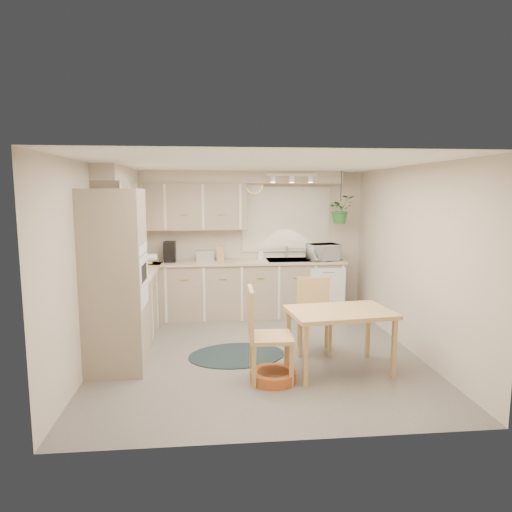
{
  "coord_description": "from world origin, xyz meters",
  "views": [
    {
      "loc": [
        -0.57,
        -5.62,
        2.06
      ],
      "look_at": [
        0.03,
        0.55,
        1.19
      ],
      "focal_mm": 32.0,
      "sensor_mm": 36.0,
      "label": 1
    }
  ],
  "objects_px": {
    "braided_rug": "(237,355)",
    "microwave": "(323,250)",
    "dining_table": "(339,341)",
    "chair_back": "(314,317)",
    "chair_left": "(271,335)",
    "pet_bed": "(273,376)"
  },
  "relations": [
    {
      "from": "dining_table",
      "to": "chair_left",
      "type": "distance_m",
      "value": 0.85
    },
    {
      "from": "microwave",
      "to": "chair_back",
      "type": "bearing_deg",
      "value": -121.51
    },
    {
      "from": "chair_left",
      "to": "pet_bed",
      "type": "height_order",
      "value": "chair_left"
    },
    {
      "from": "chair_back",
      "to": "pet_bed",
      "type": "bearing_deg",
      "value": 60.1
    },
    {
      "from": "pet_bed",
      "to": "braided_rug",
      "type": "bearing_deg",
      "value": 112.71
    },
    {
      "from": "braided_rug",
      "to": "microwave",
      "type": "distance_m",
      "value": 2.58
    },
    {
      "from": "dining_table",
      "to": "braided_rug",
      "type": "relative_size",
      "value": 0.93
    },
    {
      "from": "braided_rug",
      "to": "dining_table",
      "type": "bearing_deg",
      "value": -28.08
    },
    {
      "from": "dining_table",
      "to": "chair_left",
      "type": "xyz_separation_m",
      "value": [
        -0.82,
        -0.18,
        0.16
      ]
    },
    {
      "from": "dining_table",
      "to": "pet_bed",
      "type": "height_order",
      "value": "dining_table"
    },
    {
      "from": "chair_back",
      "to": "braided_rug",
      "type": "bearing_deg",
      "value": 8.11
    },
    {
      "from": "dining_table",
      "to": "pet_bed",
      "type": "bearing_deg",
      "value": -164.17
    },
    {
      "from": "braided_rug",
      "to": "pet_bed",
      "type": "relative_size",
      "value": 2.43
    },
    {
      "from": "chair_back",
      "to": "microwave",
      "type": "bearing_deg",
      "value": -100.07
    },
    {
      "from": "chair_left",
      "to": "braided_rug",
      "type": "bearing_deg",
      "value": -155.9
    },
    {
      "from": "braided_rug",
      "to": "microwave",
      "type": "relative_size",
      "value": 2.5
    },
    {
      "from": "dining_table",
      "to": "braided_rug",
      "type": "xyz_separation_m",
      "value": [
        -1.15,
        0.61,
        -0.36
      ]
    },
    {
      "from": "dining_table",
      "to": "braided_rug",
      "type": "height_order",
      "value": "dining_table"
    },
    {
      "from": "braided_rug",
      "to": "microwave",
      "type": "xyz_separation_m",
      "value": [
        1.54,
        1.75,
        1.1
      ]
    },
    {
      "from": "dining_table",
      "to": "microwave",
      "type": "relative_size",
      "value": 2.33
    },
    {
      "from": "dining_table",
      "to": "chair_left",
      "type": "relative_size",
      "value": 1.11
    },
    {
      "from": "chair_left",
      "to": "pet_bed",
      "type": "bearing_deg",
      "value": 25.16
    }
  ]
}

